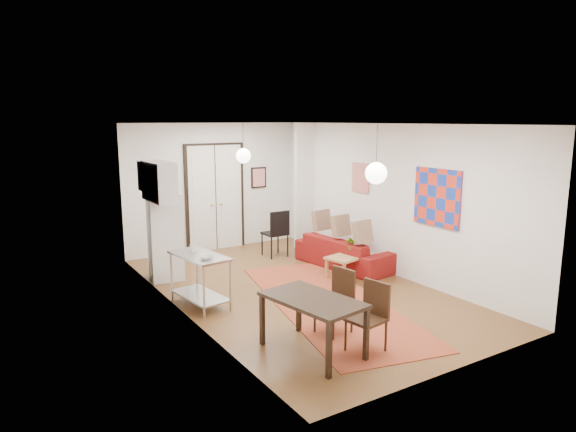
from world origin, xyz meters
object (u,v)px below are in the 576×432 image
dining_chair_far (362,311)px  sofa (344,252)px  dining_chair_near (330,295)px  coffee_table (349,258)px  fridge (165,237)px  dining_table (313,304)px  kitchen_counter (200,273)px  black_side_chair (272,228)px

dining_chair_far → sofa: bearing=135.6°
dining_chair_near → dining_chair_far: 0.70m
coffee_table → dining_chair_far: (-1.87, -2.59, 0.17)m
sofa → fridge: size_ratio=1.31×
dining_table → dining_chair_far: 0.67m
sofa → dining_table: (-2.79, -2.90, 0.34)m
dining_table → dining_chair_near: (0.60, 0.44, -0.13)m
sofa → dining_chair_near: 3.30m
kitchen_counter → fridge: bearing=82.0°
kitchen_counter → fridge: size_ratio=0.72×
dining_table → dining_chair_far: (0.60, -0.26, -0.13)m
coffee_table → dining_table: dining_table is taller
sofa → black_side_chair: size_ratio=2.07×
dining_chair_near → black_side_chair: black_side_chair is taller
sofa → kitchen_counter: kitchen_counter is taller
dining_chair_near → sofa: bearing=128.7°
fridge → black_side_chair: size_ratio=1.58×
dining_chair_near → dining_chair_far: bearing=-9.7°
dining_chair_near → black_side_chair: size_ratio=0.88×
coffee_table → kitchen_counter: kitchen_counter is taller
kitchen_counter → black_side_chair: bearing=31.4°
sofa → dining_chair_near: size_ratio=2.35×
dining_chair_near → black_side_chair: (1.41, 4.04, 0.08)m
dining_chair_near → coffee_table: bearing=125.7°
dining_table → dining_chair_far: bearing=-23.4°
coffee_table → fridge: (-3.04, 1.70, 0.45)m
kitchen_counter → fridge: (-0.00, 1.68, 0.28)m
coffee_table → dining_chair_near: size_ratio=1.13×
sofa → kitchen_counter: bearing=91.2°
sofa → black_side_chair: (-0.78, 1.58, 0.30)m
kitchen_counter → fridge: 1.70m
black_side_chair → dining_table: bearing=65.4°
dining_chair_far → coffee_table: bearing=134.6°
kitchen_counter → dining_chair_near: (1.18, -1.92, -0.01)m
dining_table → dining_chair_far: size_ratio=1.58×
kitchen_counter → dining_chair_far: size_ratio=1.29×
dining_table → dining_chair_near: bearing=36.3°
coffee_table → black_side_chair: black_side_chair is taller
coffee_table → dining_chair_far: 3.20m
coffee_table → kitchen_counter: 3.05m
kitchen_counter → black_side_chair: size_ratio=1.14×
sofa → dining_chair_far: (-2.19, -3.16, 0.21)m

